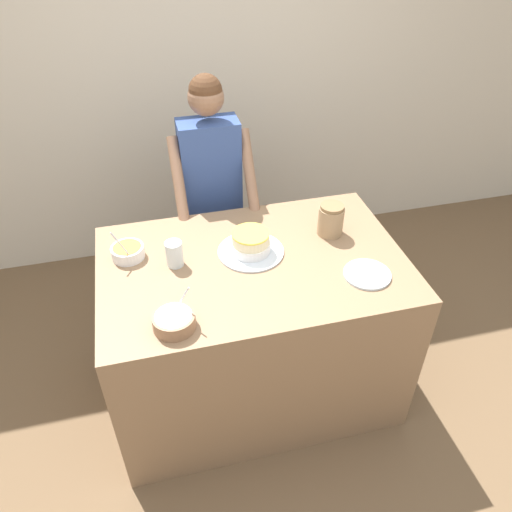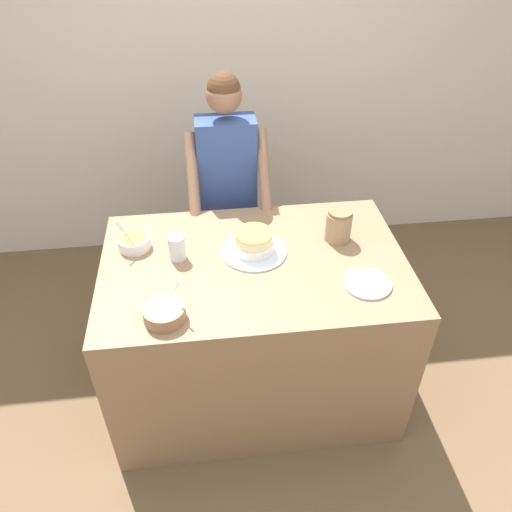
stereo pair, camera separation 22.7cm
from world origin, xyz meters
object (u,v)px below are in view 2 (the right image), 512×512
Objects in this scene: drinking_glass at (177,248)px; ceramic_plate at (367,284)px; stoneware_jar at (339,225)px; person_baker at (227,179)px; cake at (254,244)px; frosting_bowl_white at (164,313)px; frosting_bowl_orange at (134,242)px.

drinking_glass reaches higher than ceramic_plate.
stoneware_jar is at bearing 97.64° from ceramic_plate.
person_baker is 0.75m from stoneware_jar.
ceramic_plate is at bearing -32.11° from cake.
frosting_bowl_white is 0.96m from stoneware_jar.
frosting_bowl_white is (-0.34, -1.02, -0.03)m from person_baker.
cake is 2.55× the size of drinking_glass.
frosting_bowl_white is 0.40m from drinking_glass.
drinking_glass is at bearing -179.39° from cake.
frosting_bowl_orange is (-0.57, 0.11, -0.01)m from cake.
frosting_bowl_orange is 0.24m from drinking_glass.
person_baker is at bearing 97.38° from cake.
person_baker is at bearing 71.80° from frosting_bowl_white.
frosting_bowl_orange reaches higher than ceramic_plate.
cake is 1.93× the size of stoneware_jar.
frosting_bowl_white is (0.16, -0.51, 0.00)m from frosting_bowl_orange.
drinking_glass is (0.21, -0.11, 0.03)m from frosting_bowl_orange.
stoneware_jar is (0.79, 0.06, 0.02)m from drinking_glass.
stoneware_jar is (0.84, 0.46, 0.05)m from frosting_bowl_white.
ceramic_plate is (1.05, -0.40, -0.03)m from frosting_bowl_orange.
person_baker is 8.54× the size of frosting_bowl_orange.
frosting_bowl_white is at bearing -151.19° from stoneware_jar.
drinking_glass is at bearing -114.58° from person_baker.
person_baker reaches higher than drinking_glass.
frosting_bowl_orange reaches higher than stoneware_jar.
frosting_bowl_white reaches higher than frosting_bowl_orange.
stoneware_jar is (1.00, -0.05, 0.05)m from frosting_bowl_orange.
stoneware_jar is at bearing -2.78° from frosting_bowl_orange.
frosting_bowl_white is at bearing -135.76° from cake.
cake is at bearing -10.51° from frosting_bowl_orange.
cake is 0.58m from frosting_bowl_white.
frosting_bowl_white is 1.48× the size of drinking_glass.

